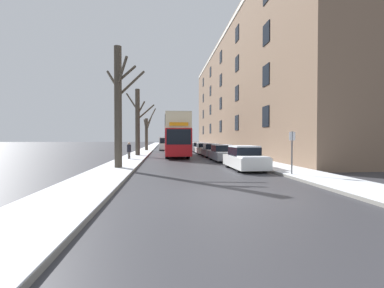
{
  "coord_description": "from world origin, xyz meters",
  "views": [
    {
      "loc": [
        -2.22,
        -8.61,
        1.97
      ],
      "look_at": [
        0.34,
        14.65,
        1.49
      ],
      "focal_mm": 24.0,
      "sensor_mm": 36.0,
      "label": 1
    }
  ],
  "objects_px": {
    "bare_tree_left_0": "(119,103)",
    "bare_tree_left_2": "(147,133)",
    "parked_car_3": "(204,149)",
    "parked_car_4": "(198,148)",
    "oncoming_van": "(165,143)",
    "parked_car_0": "(245,159)",
    "pedestrian_left_sidewalk": "(129,151)",
    "double_decker_bus": "(176,134)",
    "street_sign_post": "(292,151)",
    "parked_car_1": "(222,153)",
    "bare_tree_left_1": "(138,121)",
    "parked_car_2": "(211,151)"
  },
  "relations": [
    {
      "from": "bare_tree_left_0",
      "to": "bare_tree_left_2",
      "type": "bearing_deg",
      "value": 89.66
    },
    {
      "from": "parked_car_3",
      "to": "parked_car_4",
      "type": "distance_m",
      "value": 5.34
    },
    {
      "from": "oncoming_van",
      "to": "parked_car_0",
      "type": "bearing_deg",
      "value": -80.23
    },
    {
      "from": "pedestrian_left_sidewalk",
      "to": "double_decker_bus",
      "type": "bearing_deg",
      "value": -27.93
    },
    {
      "from": "street_sign_post",
      "to": "parked_car_1",
      "type": "bearing_deg",
      "value": 98.0
    },
    {
      "from": "parked_car_0",
      "to": "parked_car_4",
      "type": "distance_m",
      "value": 22.03
    },
    {
      "from": "parked_car_4",
      "to": "pedestrian_left_sidewalk",
      "type": "xyz_separation_m",
      "value": [
        -8.26,
        -14.21,
        0.24
      ]
    },
    {
      "from": "parked_car_1",
      "to": "street_sign_post",
      "type": "xyz_separation_m",
      "value": [
        1.39,
        -9.86,
        0.69
      ]
    },
    {
      "from": "double_decker_bus",
      "to": "oncoming_van",
      "type": "distance_m",
      "value": 15.49
    },
    {
      "from": "double_decker_bus",
      "to": "parked_car_0",
      "type": "height_order",
      "value": "double_decker_bus"
    },
    {
      "from": "parked_car_3",
      "to": "street_sign_post",
      "type": "relative_size",
      "value": 1.87
    },
    {
      "from": "bare_tree_left_1",
      "to": "double_decker_bus",
      "type": "distance_m",
      "value": 4.44
    },
    {
      "from": "pedestrian_left_sidewalk",
      "to": "bare_tree_left_1",
      "type": "bearing_deg",
      "value": 10.06
    },
    {
      "from": "bare_tree_left_0",
      "to": "parked_car_1",
      "type": "bearing_deg",
      "value": 35.39
    },
    {
      "from": "oncoming_van",
      "to": "street_sign_post",
      "type": "height_order",
      "value": "street_sign_post"
    },
    {
      "from": "pedestrian_left_sidewalk",
      "to": "parked_car_1",
      "type": "bearing_deg",
      "value": -86.49
    },
    {
      "from": "pedestrian_left_sidewalk",
      "to": "street_sign_post",
      "type": "distance_m",
      "value": 14.82
    },
    {
      "from": "parked_car_2",
      "to": "parked_car_1",
      "type": "bearing_deg",
      "value": -90.0
    },
    {
      "from": "parked_car_1",
      "to": "parked_car_3",
      "type": "xyz_separation_m",
      "value": [
        0.0,
        10.26,
        -0.0
      ]
    },
    {
      "from": "bare_tree_left_1",
      "to": "bare_tree_left_2",
      "type": "height_order",
      "value": "bare_tree_left_1"
    },
    {
      "from": "bare_tree_left_2",
      "to": "oncoming_van",
      "type": "bearing_deg",
      "value": 45.71
    },
    {
      "from": "bare_tree_left_2",
      "to": "parked_car_3",
      "type": "relative_size",
      "value": 1.55
    },
    {
      "from": "parked_car_0",
      "to": "street_sign_post",
      "type": "height_order",
      "value": "street_sign_post"
    },
    {
      "from": "oncoming_van",
      "to": "pedestrian_left_sidewalk",
      "type": "height_order",
      "value": "oncoming_van"
    },
    {
      "from": "parked_car_3",
      "to": "oncoming_van",
      "type": "distance_m",
      "value": 12.68
    },
    {
      "from": "parked_car_4",
      "to": "parked_car_3",
      "type": "bearing_deg",
      "value": -90.0
    },
    {
      "from": "parked_car_4",
      "to": "bare_tree_left_0",
      "type": "bearing_deg",
      "value": -110.52
    },
    {
      "from": "bare_tree_left_1",
      "to": "double_decker_bus",
      "type": "height_order",
      "value": "bare_tree_left_1"
    },
    {
      "from": "parked_car_0",
      "to": "street_sign_post",
      "type": "distance_m",
      "value": 3.75
    },
    {
      "from": "bare_tree_left_2",
      "to": "double_decker_bus",
      "type": "distance_m",
      "value": 13.04
    },
    {
      "from": "bare_tree_left_0",
      "to": "oncoming_van",
      "type": "distance_m",
      "value": 27.93
    },
    {
      "from": "bare_tree_left_0",
      "to": "double_decker_bus",
      "type": "xyz_separation_m",
      "value": [
        4.19,
        12.21,
        -1.66
      ]
    },
    {
      "from": "pedestrian_left_sidewalk",
      "to": "bare_tree_left_2",
      "type": "bearing_deg",
      "value": 11.62
    },
    {
      "from": "parked_car_0",
      "to": "parked_car_1",
      "type": "bearing_deg",
      "value": 90.0
    },
    {
      "from": "bare_tree_left_1",
      "to": "bare_tree_left_2",
      "type": "xyz_separation_m",
      "value": [
        0.18,
        12.37,
        -1.0
      ]
    },
    {
      "from": "bare_tree_left_0",
      "to": "parked_car_1",
      "type": "xyz_separation_m",
      "value": [
        7.95,
        5.65,
        -3.53
      ]
    },
    {
      "from": "bare_tree_left_0",
      "to": "parked_car_1",
      "type": "relative_size",
      "value": 1.74
    },
    {
      "from": "parked_car_0",
      "to": "oncoming_van",
      "type": "relative_size",
      "value": 0.82
    },
    {
      "from": "parked_car_1",
      "to": "street_sign_post",
      "type": "bearing_deg",
      "value": -82.0
    },
    {
      "from": "bare_tree_left_1",
      "to": "parked_car_1",
      "type": "xyz_separation_m",
      "value": [
        7.98,
        -6.58,
        -3.27
      ]
    },
    {
      "from": "parked_car_3",
      "to": "pedestrian_left_sidewalk",
      "type": "xyz_separation_m",
      "value": [
        -8.26,
        -8.86,
        0.24
      ]
    },
    {
      "from": "street_sign_post",
      "to": "pedestrian_left_sidewalk",
      "type": "bearing_deg",
      "value": 130.6
    },
    {
      "from": "bare_tree_left_1",
      "to": "street_sign_post",
      "type": "distance_m",
      "value": 19.09
    },
    {
      "from": "bare_tree_left_0",
      "to": "parked_car_4",
      "type": "height_order",
      "value": "bare_tree_left_0"
    },
    {
      "from": "bare_tree_left_1",
      "to": "parked_car_0",
      "type": "bearing_deg",
      "value": -58.47
    },
    {
      "from": "double_decker_bus",
      "to": "parked_car_1",
      "type": "relative_size",
      "value": 2.51
    },
    {
      "from": "bare_tree_left_1",
      "to": "parked_car_3",
      "type": "relative_size",
      "value": 1.69
    },
    {
      "from": "bare_tree_left_2",
      "to": "parked_car_0",
      "type": "height_order",
      "value": "bare_tree_left_2"
    },
    {
      "from": "parked_car_1",
      "to": "parked_car_4",
      "type": "distance_m",
      "value": 15.6
    },
    {
      "from": "parked_car_1",
      "to": "oncoming_van",
      "type": "height_order",
      "value": "oncoming_van"
    }
  ]
}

